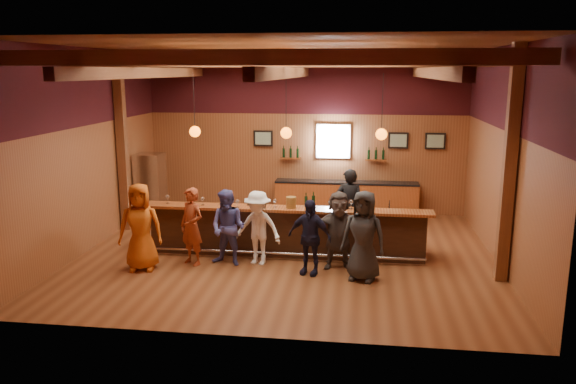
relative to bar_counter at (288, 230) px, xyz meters
name	(u,v)px	position (x,y,z in m)	size (l,w,h in m)	color
room	(286,108)	(-0.02, -0.09, 2.69)	(9.04, 9.00, 4.52)	brown
bar_counter	(288,230)	(0.00, 0.00, 0.00)	(6.30, 1.07, 1.11)	black
back_bar_cabinet	(346,198)	(1.18, 3.57, -0.05)	(4.00, 0.52, 0.95)	brown
window	(333,141)	(0.78, 3.80, 1.53)	(0.95, 0.09, 0.95)	silver
framed_pictures	(364,140)	(1.65, 3.79, 1.58)	(5.35, 0.05, 0.45)	black
wine_shelves	(333,157)	(0.78, 3.73, 1.10)	(3.00, 0.18, 0.30)	brown
pendant_lights	(286,133)	(-0.02, -0.15, 2.19)	(4.24, 0.24, 1.37)	black
stainless_fridge	(151,186)	(-4.12, 2.45, 0.38)	(0.70, 0.70, 1.80)	silver
customer_orange	(140,227)	(-2.82, -1.49, 0.38)	(0.88, 0.57, 1.79)	#BD5111
customer_redvest	(192,226)	(-1.88, -1.04, 0.30)	(0.60, 0.39, 1.64)	#95381B
customer_denim	(228,228)	(-1.12, -0.98, 0.28)	(0.78, 0.61, 1.60)	#4E519D
customer_white	(258,228)	(-0.52, -0.86, 0.26)	(1.01, 0.58, 1.57)	white
customer_navy	(309,237)	(0.61, -1.30, 0.24)	(0.90, 0.37, 1.53)	black
customer_brown	(338,230)	(1.16, -0.87, 0.28)	(1.49, 0.48, 1.61)	#4D423E
customer_dark	(363,236)	(1.67, -1.48, 0.36)	(0.86, 0.56, 1.77)	#28282B
bartender	(349,207)	(1.33, 0.77, 0.38)	(0.66, 0.43, 1.80)	black
ice_bucket	(291,202)	(0.12, -0.34, 0.71)	(0.22, 0.22, 0.24)	brown
bottle_a	(306,201)	(0.42, -0.19, 0.71)	(0.07, 0.07, 0.31)	black
bottle_b	(313,201)	(0.58, -0.22, 0.72)	(0.07, 0.07, 0.34)	black
glass_a	(168,197)	(-2.65, -0.29, 0.73)	(0.09, 0.09, 0.20)	silver
glass_b	(203,199)	(-1.84, -0.34, 0.72)	(0.08, 0.08, 0.18)	silver
glass_c	(222,199)	(-1.42, -0.26, 0.72)	(0.08, 0.08, 0.18)	silver
glass_d	(237,202)	(-1.04, -0.44, 0.72)	(0.08, 0.08, 0.18)	silver
glass_e	(275,201)	(-0.24, -0.32, 0.72)	(0.08, 0.08, 0.18)	silver
glass_f	(312,203)	(0.55, -0.29, 0.71)	(0.07, 0.07, 0.17)	silver
glass_g	(351,202)	(1.39, -0.25, 0.73)	(0.09, 0.09, 0.20)	silver
glass_h	(368,204)	(1.75, -0.36, 0.72)	(0.08, 0.08, 0.19)	silver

